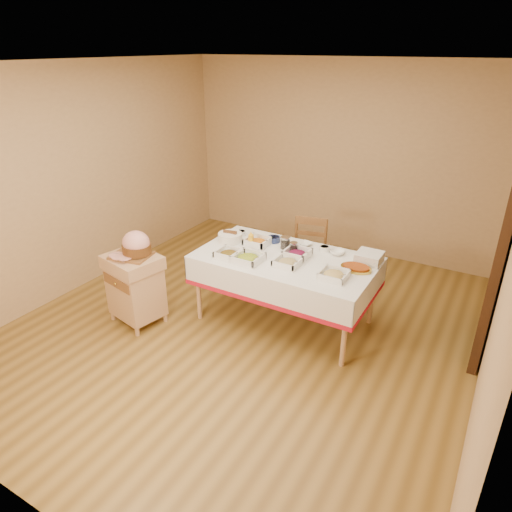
{
  "coord_description": "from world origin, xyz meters",
  "views": [
    {
      "loc": [
        2.15,
        -3.5,
        2.74
      ],
      "look_at": [
        0.01,
        0.2,
        0.74
      ],
      "focal_mm": 32.0,
      "sensor_mm": 36.0,
      "label": 1
    }
  ],
  "objects_px": {
    "bread_basket": "(230,237)",
    "preserve_jar_right": "(293,248)",
    "dining_chair": "(307,257)",
    "ham_on_board": "(136,246)",
    "mustard_bottle": "(251,240)",
    "brass_platter": "(356,268)",
    "preserve_jar_left": "(285,243)",
    "dining_table": "(285,271)",
    "butcher_cart": "(135,285)",
    "plate_stack": "(369,258)"
  },
  "relations": [
    {
      "from": "bread_basket",
      "to": "preserve_jar_right",
      "type": "bearing_deg",
      "value": 6.99
    },
    {
      "from": "dining_chair",
      "to": "ham_on_board",
      "type": "height_order",
      "value": "ham_on_board"
    },
    {
      "from": "bread_basket",
      "to": "mustard_bottle",
      "type": "bearing_deg",
      "value": -5.02
    },
    {
      "from": "dining_chair",
      "to": "brass_platter",
      "type": "xyz_separation_m",
      "value": [
        0.77,
        -0.61,
        0.31
      ]
    },
    {
      "from": "preserve_jar_left",
      "to": "preserve_jar_right",
      "type": "bearing_deg",
      "value": -19.04
    },
    {
      "from": "ham_on_board",
      "to": "brass_platter",
      "type": "bearing_deg",
      "value": 22.55
    },
    {
      "from": "mustard_bottle",
      "to": "dining_table",
      "type": "bearing_deg",
      "value": -4.82
    },
    {
      "from": "butcher_cart",
      "to": "ham_on_board",
      "type": "bearing_deg",
      "value": 38.11
    },
    {
      "from": "butcher_cart",
      "to": "dining_table",
      "type": "bearing_deg",
      "value": 30.18
    },
    {
      "from": "dining_table",
      "to": "dining_chair",
      "type": "relative_size",
      "value": 2.0
    },
    {
      "from": "preserve_jar_left",
      "to": "preserve_jar_right",
      "type": "distance_m",
      "value": 0.12
    },
    {
      "from": "brass_platter",
      "to": "plate_stack",
      "type": "bearing_deg",
      "value": 75.22
    },
    {
      "from": "mustard_bottle",
      "to": "plate_stack",
      "type": "relative_size",
      "value": 0.74
    },
    {
      "from": "mustard_bottle",
      "to": "butcher_cart",
      "type": "bearing_deg",
      "value": -138.23
    },
    {
      "from": "preserve_jar_right",
      "to": "ham_on_board",
      "type": "bearing_deg",
      "value": -145.7
    },
    {
      "from": "dining_chair",
      "to": "mustard_bottle",
      "type": "bearing_deg",
      "value": -120.0
    },
    {
      "from": "dining_table",
      "to": "preserve_jar_right",
      "type": "xyz_separation_m",
      "value": [
        0.01,
        0.15,
        0.21
      ]
    },
    {
      "from": "plate_stack",
      "to": "brass_platter",
      "type": "relative_size",
      "value": 0.81
    },
    {
      "from": "dining_chair",
      "to": "brass_platter",
      "type": "bearing_deg",
      "value": -38.38
    },
    {
      "from": "dining_chair",
      "to": "brass_platter",
      "type": "distance_m",
      "value": 1.03
    },
    {
      "from": "plate_stack",
      "to": "butcher_cart",
      "type": "bearing_deg",
      "value": -152.81
    },
    {
      "from": "dining_table",
      "to": "butcher_cart",
      "type": "bearing_deg",
      "value": -149.82
    },
    {
      "from": "ham_on_board",
      "to": "plate_stack",
      "type": "relative_size",
      "value": 1.66
    },
    {
      "from": "dining_table",
      "to": "preserve_jar_right",
      "type": "bearing_deg",
      "value": 84.91
    },
    {
      "from": "bread_basket",
      "to": "brass_platter",
      "type": "distance_m",
      "value": 1.43
    },
    {
      "from": "ham_on_board",
      "to": "preserve_jar_left",
      "type": "bearing_deg",
      "value": 37.93
    },
    {
      "from": "ham_on_board",
      "to": "mustard_bottle",
      "type": "height_order",
      "value": "ham_on_board"
    },
    {
      "from": "dining_table",
      "to": "plate_stack",
      "type": "height_order",
      "value": "plate_stack"
    },
    {
      "from": "dining_table",
      "to": "preserve_jar_right",
      "type": "distance_m",
      "value": 0.26
    },
    {
      "from": "preserve_jar_right",
      "to": "bread_basket",
      "type": "height_order",
      "value": "bread_basket"
    },
    {
      "from": "bread_basket",
      "to": "ham_on_board",
      "type": "bearing_deg",
      "value": -126.43
    },
    {
      "from": "dining_table",
      "to": "butcher_cart",
      "type": "height_order",
      "value": "butcher_cart"
    },
    {
      "from": "preserve_jar_left",
      "to": "bread_basket",
      "type": "relative_size",
      "value": 0.51
    },
    {
      "from": "ham_on_board",
      "to": "mustard_bottle",
      "type": "xyz_separation_m",
      "value": [
        0.89,
        0.8,
        -0.04
      ]
    },
    {
      "from": "plate_stack",
      "to": "brass_platter",
      "type": "bearing_deg",
      "value": -104.78
    },
    {
      "from": "butcher_cart",
      "to": "preserve_jar_left",
      "type": "height_order",
      "value": "preserve_jar_left"
    },
    {
      "from": "butcher_cart",
      "to": "plate_stack",
      "type": "distance_m",
      "value": 2.43
    },
    {
      "from": "bread_basket",
      "to": "preserve_jar_left",
      "type": "bearing_deg",
      "value": 11.89
    },
    {
      "from": "dining_chair",
      "to": "brass_platter",
      "type": "relative_size",
      "value": 3.0
    },
    {
      "from": "dining_table",
      "to": "butcher_cart",
      "type": "distance_m",
      "value": 1.59
    },
    {
      "from": "ham_on_board",
      "to": "bread_basket",
      "type": "relative_size",
      "value": 1.55
    },
    {
      "from": "preserve_jar_left",
      "to": "bread_basket",
      "type": "distance_m",
      "value": 0.63
    },
    {
      "from": "mustard_bottle",
      "to": "brass_platter",
      "type": "relative_size",
      "value": 0.6
    },
    {
      "from": "mustard_bottle",
      "to": "plate_stack",
      "type": "height_order",
      "value": "mustard_bottle"
    },
    {
      "from": "preserve_jar_left",
      "to": "bread_basket",
      "type": "xyz_separation_m",
      "value": [
        -0.61,
        -0.13,
        -0.01
      ]
    },
    {
      "from": "dining_table",
      "to": "mustard_bottle",
      "type": "bearing_deg",
      "value": 175.18
    },
    {
      "from": "dining_table",
      "to": "ham_on_board",
      "type": "xyz_separation_m",
      "value": [
        -1.32,
        -0.76,
        0.29
      ]
    },
    {
      "from": "preserve_jar_left",
      "to": "mustard_bottle",
      "type": "bearing_deg",
      "value": -155.18
    },
    {
      "from": "dining_chair",
      "to": "preserve_jar_left",
      "type": "height_order",
      "value": "dining_chair"
    },
    {
      "from": "butcher_cart",
      "to": "bread_basket",
      "type": "xyz_separation_m",
      "value": [
        0.65,
        0.85,
        0.37
      ]
    }
  ]
}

